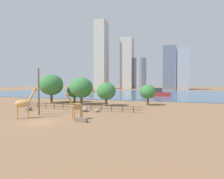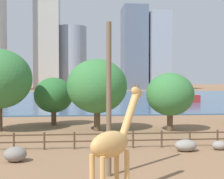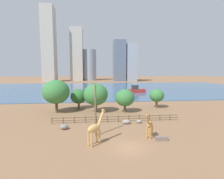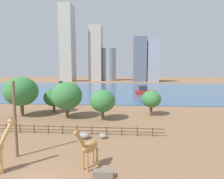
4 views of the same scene
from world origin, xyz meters
The scene contains 22 objects.
ground_plane centered at (0.00, 80.00, 0.00)m, with size 400.00×400.00×0.00m, color #8C6647.
harbor_water centered at (0.00, 77.00, 0.10)m, with size 180.00×86.00×0.20m, color #3D6084.
giraffe_tall centered at (-4.53, 1.49, 2.40)m, with size 2.97×2.76×5.07m.
giraffe_companion centered at (3.89, 3.13, 2.11)m, with size 2.09×2.93×4.43m.
utility_pole centered at (-4.43, 4.80, 4.15)m, with size 0.28×0.28×8.30m, color brown.
boulder_near_fence centered at (1.65, 10.47, 0.43)m, with size 1.61×1.15×0.86m, color gray.
boulder_by_pole centered at (4.29, 10.75, 0.34)m, with size 1.08×0.90×0.67m, color gray.
boulder_small centered at (-10.05, 8.49, 0.48)m, with size 1.43×1.27×0.95m, color gray.
feeding_trough centered at (5.43, 1.83, 0.30)m, with size 1.80×0.60×0.60m, color #72665B.
enclosure_fence centered at (-0.36, 12.00, 0.76)m, with size 26.12×0.14×1.30m.
tree_left_large centered at (3.03, 19.93, 3.68)m, with size 4.77×4.77×5.84m.
tree_center_broad centered at (-8.87, 25.46, 3.38)m, with size 4.40×4.40×5.37m.
tree_right_tall centered at (12.79, 24.19, 3.47)m, with size 4.01×4.01×5.30m.
tree_left_small centered at (-13.97, 21.40, 5.21)m, with size 6.60×6.60×8.19m.
tree_right_small centered at (-4.23, 20.79, 4.49)m, with size 6.04×6.04×7.22m.
boat_ferry centered at (-27.17, 78.69, 1.52)m, with size 5.73×9.38×7.95m.
boat_sailboat centered at (14.90, 56.44, 1.38)m, with size 8.28×4.27×3.47m.
skyline_tower_needle centered at (-21.61, 159.02, 26.03)m, with size 12.05×15.59×52.06m, color #B7B2A8.
skyline_block_central centered at (30.98, 143.83, 17.93)m, with size 9.20×14.34×35.85m, color #939EAD.
skyline_tower_glass centered at (-9.80, 162.68, 15.75)m, with size 15.29×15.29×31.50m, color #939EAD.
skyline_block_left centered at (20.00, 147.59, 19.46)m, with size 11.09×15.33×38.92m, color slate.
skyline_block_right centered at (-45.31, 145.52, 33.86)m, with size 11.03×14.62×67.72m, color #B7B2A8.
Camera 1 is at (17.12, -20.92, 5.66)m, focal length 28.00 mm.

